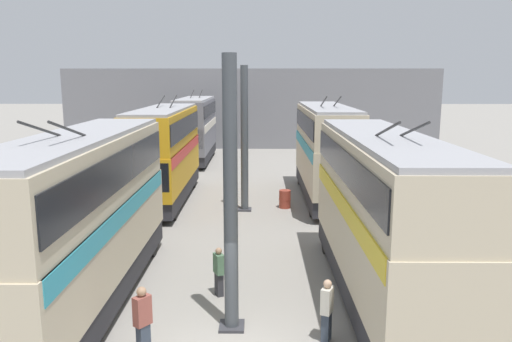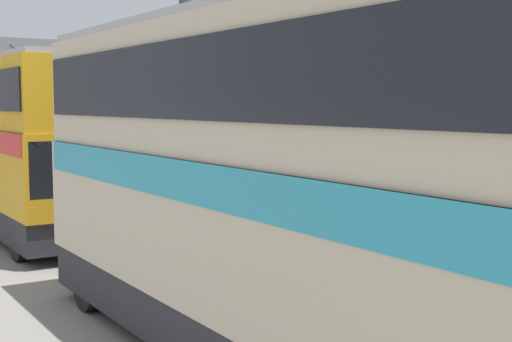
{
  "view_description": "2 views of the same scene",
  "coord_description": "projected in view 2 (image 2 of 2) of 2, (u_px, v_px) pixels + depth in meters",
  "views": [
    {
      "loc": [
        -11.21,
        -0.75,
        6.75
      ],
      "look_at": [
        12.47,
        -0.59,
        2.31
      ],
      "focal_mm": 35.0,
      "sensor_mm": 36.0,
      "label": 1
    },
    {
      "loc": [
        -5.61,
        9.86,
        3.86
      ],
      "look_at": [
        11.44,
        -1.02,
        1.93
      ],
      "focal_mm": 50.0,
      "sensor_mm": 36.0,
      "label": 2
    }
  ],
  "objects": [
    {
      "name": "bus_right_mid",
      "position": [
        21.0,
        135.0,
        20.86
      ],
      "size": [
        10.18,
        2.54,
        5.76
      ],
      "color": "black",
      "rests_on": "ground_plane"
    },
    {
      "name": "bus_left_far",
      "position": [
        264.0,
        127.0,
        26.08
      ],
      "size": [
        10.51,
        2.54,
        5.85
      ],
      "color": "black",
      "rests_on": "ground_plane"
    },
    {
      "name": "person_aisle_midway",
      "position": [
        420.0,
        271.0,
        12.94
      ],
      "size": [
        0.48,
        0.4,
        1.57
      ],
      "rotation": [
        0.0,
        0.0,
        5.15
      ],
      "color": "#2D2D33",
      "rests_on": "ground_plane"
    },
    {
      "name": "oil_drum",
      "position": [
        237.0,
        207.0,
        23.41
      ],
      "size": [
        0.63,
        0.63,
        0.95
      ],
      "color": "#933828",
      "rests_on": "ground_plane"
    },
    {
      "name": "bus_right_near",
      "position": [
        259.0,
        169.0,
        10.04
      ],
      "size": [
        11.35,
        2.54,
        5.78
      ],
      "color": "black",
      "rests_on": "ground_plane"
    },
    {
      "name": "support_column_far",
      "position": [
        186.0,
        113.0,
        21.58
      ],
      "size": [
        0.68,
        0.68,
        7.36
      ],
      "color": "#42474C",
      "rests_on": "ground_plane"
    },
    {
      "name": "depot_back_wall",
      "position": [
        4.0,
        104.0,
        40.75
      ],
      "size": [
        0.5,
        36.0,
        7.59
      ],
      "color": "slate",
      "rests_on": "ground_plane"
    }
  ]
}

